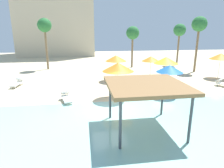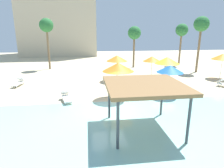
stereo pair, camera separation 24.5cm
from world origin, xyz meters
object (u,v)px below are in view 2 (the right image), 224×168
Objects in this scene: palm_tree_0 at (134,34)px; palm_tree_2 at (46,27)px; beach_umbrella_blue_3 at (170,69)px; palm_tree_3 at (182,31)px; beach_umbrella_orange_2 at (118,67)px; lounge_chair_0 at (66,97)px; lounge_chair_3 at (148,81)px; shade_pavilion at (145,87)px; beach_umbrella_orange_4 at (117,58)px; beach_umbrella_orange_5 at (223,57)px; beach_umbrella_orange_0 at (152,59)px; palm_tree_1 at (201,26)px; beach_umbrella_yellow_1 at (167,60)px; lounge_chair_1 at (19,83)px.

palm_tree_2 is at bearing 178.77° from palm_tree_0.
beach_umbrella_blue_3 is 0.41× the size of palm_tree_3.
beach_umbrella_orange_2 is at bearing -60.61° from palm_tree_2.
lounge_chair_3 is at bearing 104.34° from lounge_chair_0.
lounge_chair_0 is at bearing -178.02° from beach_umbrella_orange_2.
palm_tree_3 reaches higher than shade_pavilion.
beach_umbrella_orange_4 is 12.07m from beach_umbrella_orange_5.
palm_tree_1 is (7.30, 3.04, 3.68)m from beach_umbrella_orange_0.
beach_umbrella_orange_2 reaches higher than beach_umbrella_orange_0.
palm_tree_0 reaches higher than beach_umbrella_yellow_1.
beach_umbrella_orange_0 is 14.33m from lounge_chair_1.
palm_tree_1 reaches higher than palm_tree_0.
beach_umbrella_orange_5 is (8.04, -0.78, 0.23)m from beach_umbrella_orange_0.
beach_umbrella_orange_2 is 0.41× the size of palm_tree_1.
beach_umbrella_orange_0 is 0.37× the size of palm_tree_2.
palm_tree_3 is at bearing 175.98° from lounge_chair_3.
beach_umbrella_orange_2 is at bearing -9.12° from lounge_chair_3.
beach_umbrella_orange_4 is (-4.02, -0.20, 0.17)m from beach_umbrella_orange_0.
lounge_chair_1 is (-10.13, -0.86, -2.15)m from beach_umbrella_orange_4.
palm_tree_1 reaches higher than lounge_chair_3.
palm_tree_1 is (11.56, 14.46, 3.49)m from shade_pavilion.
beach_umbrella_orange_0 is at bearing 103.40° from lounge_chair_1.
beach_umbrella_yellow_1 is 7.89m from beach_umbrella_orange_5.
palm_tree_0 is at bearing 94.09° from beach_umbrella_yellow_1.
shade_pavilion is 16.26m from beach_umbrella_orange_5.
palm_tree_2 reaches higher than beach_umbrella_blue_3.
beach_umbrella_orange_4 is at bearing 177.25° from beach_umbrella_orange_5.
beach_umbrella_orange_4 is (0.24, 11.22, -0.02)m from shade_pavilion.
lounge_chair_1 is at bearing 151.79° from beach_umbrella_orange_2.
palm_tree_1 is (16.24, 9.25, 5.66)m from lounge_chair_0.
beach_umbrella_orange_5 is at bearing -2.75° from beach_umbrella_orange_4.
lounge_chair_0 is (-4.68, 5.21, -2.17)m from shade_pavilion.
beach_umbrella_orange_5 is 17.96m from lounge_chair_0.
lounge_chair_1 is 10.55m from palm_tree_2.
palm_tree_2 is at bearing 140.46° from beach_umbrella_yellow_1.
lounge_chair_0 is (-8.94, -6.21, -1.98)m from beach_umbrella_orange_0.
shade_pavilion is 0.58× the size of palm_tree_2.
palm_tree_2 is (-3.68, 13.97, 5.57)m from lounge_chair_0.
beach_umbrella_orange_2 is (-5.30, -3.02, 0.02)m from beach_umbrella_yellow_1.
palm_tree_2 is at bearing 148.40° from beach_umbrella_orange_0.
lounge_chair_3 is (-8.98, -1.22, -2.21)m from beach_umbrella_orange_5.
lounge_chair_3 is (3.08, -1.80, -2.15)m from beach_umbrella_orange_4.
shade_pavilion is at bearing -66.47° from palm_tree_2.
shade_pavilion is 12.19m from beach_umbrella_orange_0.
beach_umbrella_orange_2 is at bearing -178.04° from beach_umbrella_blue_3.
palm_tree_3 is (7.99, 14.57, 3.01)m from beach_umbrella_blue_3.
shade_pavilion reaches higher than lounge_chair_3.
beach_umbrella_blue_3 is 1.38× the size of lounge_chair_3.
beach_umbrella_yellow_1 is 0.41× the size of palm_tree_2.
lounge_chair_1 is at bearing 133.68° from shade_pavilion.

